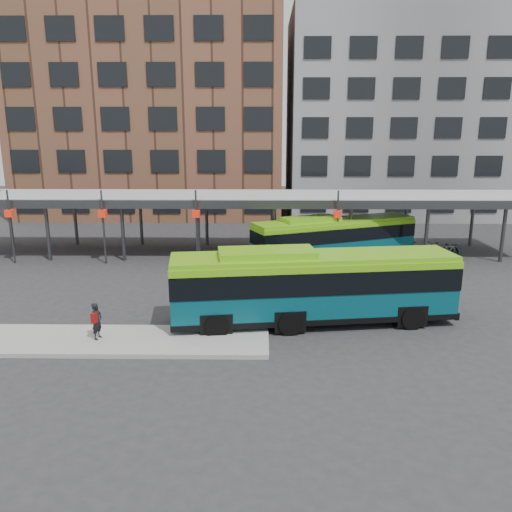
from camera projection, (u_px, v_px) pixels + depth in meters
The scene contains 9 objects.
ground at pixel (236, 317), 23.09m from camera, with size 120.00×120.00×0.00m, color #28282B.
boarding_island at pixel (96, 340), 20.23m from camera, with size 14.00×3.00×0.18m, color gray.
canopy at pixel (244, 198), 34.66m from camera, with size 40.00×6.53×4.80m.
building_brick at pixel (155, 107), 51.69m from camera, with size 26.00×14.00×22.00m, color brown.
building_grey at pixel (405, 117), 51.58m from camera, with size 24.00×14.00×20.00m, color slate.
bus_front at pixel (312, 285), 21.96m from camera, with size 12.68×4.28×3.43m.
bus_rear at pixel (334, 237), 32.88m from camera, with size 11.19×6.65×3.08m.
pedestrian at pixel (97, 321), 20.01m from camera, with size 0.47×0.64×1.51m.
bike_rack at pixel (429, 250), 34.43m from camera, with size 4.98×1.50×1.04m.
Camera 1 is at (1.25, -21.74, 8.23)m, focal length 35.00 mm.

